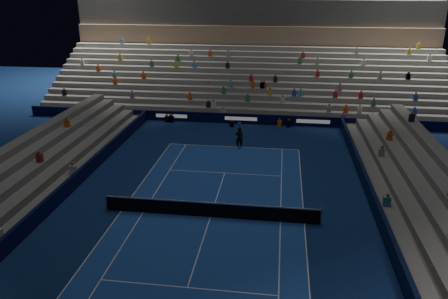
% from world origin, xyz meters
% --- Properties ---
extents(ground, '(90.00, 90.00, 0.00)m').
position_xyz_m(ground, '(0.00, 0.00, 0.00)').
color(ground, '#0D204F').
rests_on(ground, ground).
extents(court_surface, '(10.97, 23.77, 0.01)m').
position_xyz_m(court_surface, '(0.00, 0.00, 0.01)').
color(court_surface, '#1B4196').
rests_on(court_surface, ground).
extents(sponsor_barrier_far, '(44.00, 0.25, 1.00)m').
position_xyz_m(sponsor_barrier_far, '(0.00, 18.50, 0.50)').
color(sponsor_barrier_far, black).
rests_on(sponsor_barrier_far, ground).
extents(sponsor_barrier_east, '(0.25, 37.00, 1.00)m').
position_xyz_m(sponsor_barrier_east, '(9.70, 0.00, 0.50)').
color(sponsor_barrier_east, black).
rests_on(sponsor_barrier_east, ground).
extents(sponsor_barrier_west, '(0.25, 37.00, 1.00)m').
position_xyz_m(sponsor_barrier_west, '(-9.70, 0.00, 0.50)').
color(sponsor_barrier_west, black).
rests_on(sponsor_barrier_west, ground).
extents(grandstand_main, '(44.00, 15.20, 11.20)m').
position_xyz_m(grandstand_main, '(0.00, 27.90, 3.38)').
color(grandstand_main, slate).
rests_on(grandstand_main, ground).
extents(grandstand_east, '(5.00, 37.00, 2.50)m').
position_xyz_m(grandstand_east, '(13.17, 0.00, 0.92)').
color(grandstand_east, slate).
rests_on(grandstand_east, ground).
extents(grandstand_west, '(5.00, 37.00, 2.50)m').
position_xyz_m(grandstand_west, '(-13.17, 0.00, 0.92)').
color(grandstand_west, slate).
rests_on(grandstand_west, ground).
extents(tennis_net, '(12.90, 0.10, 1.10)m').
position_xyz_m(tennis_net, '(0.00, 0.00, 0.50)').
color(tennis_net, '#B2B2B7').
rests_on(tennis_net, ground).
extents(tennis_player, '(0.71, 0.50, 1.84)m').
position_xyz_m(tennis_player, '(0.52, 11.68, 0.92)').
color(tennis_player, black).
rests_on(tennis_player, ground).
extents(broadcast_camera, '(0.41, 0.86, 0.55)m').
position_xyz_m(broadcast_camera, '(-0.78, 17.50, 0.29)').
color(broadcast_camera, black).
rests_on(broadcast_camera, ground).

